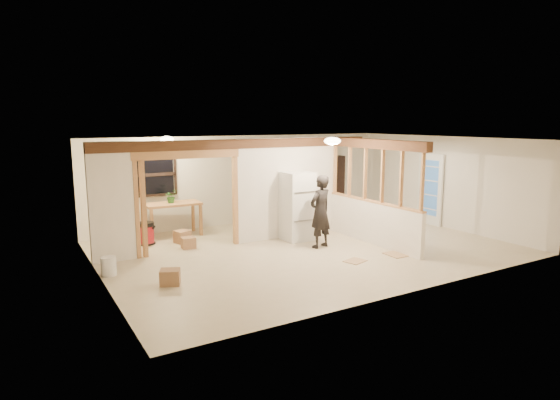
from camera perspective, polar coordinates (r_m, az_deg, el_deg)
floor at (r=10.89m, az=3.31°, el=-5.91°), size 9.00×6.50×0.01m
ceiling at (r=10.50m, az=3.44°, el=7.38°), size 9.00×6.50×0.01m
wall_back at (r=13.42m, az=-4.35°, el=2.50°), size 9.00×0.01×2.50m
wall_front at (r=8.17m, az=16.13°, el=-2.49°), size 9.00×0.01×2.50m
wall_left at (r=8.98m, az=-21.28°, el=-1.69°), size 0.01×6.50×2.50m
wall_right at (r=13.62m, az=19.34°, el=2.09°), size 0.01×6.50×2.50m
partition_left_stub at (r=10.22m, az=-19.89°, el=-0.30°), size 0.90×0.12×2.50m
partition_center at (r=11.73m, az=0.94°, el=1.50°), size 2.80×0.12×2.50m
doorway_frame at (r=10.66m, az=-11.10°, el=-0.33°), size 2.46×0.14×2.20m
header_beam_back at (r=11.05m, az=-4.41°, el=6.85°), size 7.00×0.18×0.22m
header_beam_right at (r=11.17m, az=11.48°, el=6.72°), size 0.18×3.30×0.22m
pony_wall at (r=11.42m, az=11.17°, el=-2.74°), size 0.12×3.20×1.00m
stud_partition at (r=11.23m, az=11.36°, el=3.05°), size 0.14×3.20×1.32m
window_back at (r=12.40m, az=-15.07°, el=3.00°), size 1.12×0.10×1.10m
french_door at (r=13.86m, az=17.81°, el=1.25°), size 0.12×0.86×2.00m
ceiling_dome_main at (r=10.27m, az=6.41°, el=7.17°), size 0.36×0.36×0.16m
ceiling_dome_util at (r=11.52m, az=-13.63°, el=7.23°), size 0.32×0.32×0.14m
hanging_bulb at (r=11.04m, az=-10.01°, el=5.69°), size 0.07×0.07×0.07m
refrigerator at (r=11.48m, az=2.12°, el=-0.76°), size 0.69×0.67×1.68m
woman at (r=10.81m, az=4.94°, el=-1.40°), size 0.70×0.55×1.70m
work_table at (r=12.21m, az=-12.86°, el=-2.32°), size 1.40×0.74×0.86m
potted_plant at (r=12.10m, az=-13.14°, el=0.46°), size 0.39×0.37×0.34m
shop_vac at (r=11.57m, az=-16.01°, el=-3.92°), size 0.45×0.45×0.55m
bookshelf at (r=14.76m, az=6.13°, el=1.80°), size 0.91×0.30×1.83m
bucket at (r=9.55m, az=-20.16°, el=-7.59°), size 0.38×0.38×0.36m
box_util_a at (r=11.04m, az=-11.10°, el=-5.14°), size 0.32×0.28×0.26m
box_util_b at (r=11.55m, az=-11.81°, el=-4.39°), size 0.41×0.41×0.30m
box_front at (r=8.73m, az=-13.26°, el=-9.14°), size 0.43×0.40×0.28m
floor_panel_near at (r=10.69m, az=14.12°, el=-6.42°), size 0.49×0.49×0.02m
floor_panel_far at (r=10.02m, az=9.14°, el=-7.35°), size 0.51×0.45×0.01m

